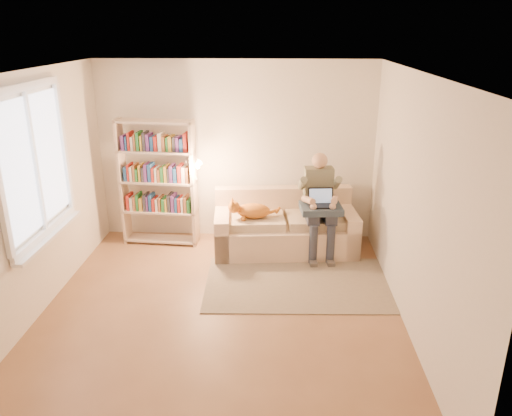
{
  "coord_description": "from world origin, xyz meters",
  "views": [
    {
      "loc": [
        0.61,
        -4.82,
        3.01
      ],
      "look_at": [
        0.35,
        1.0,
        0.89
      ],
      "focal_mm": 35.0,
      "sensor_mm": 36.0,
      "label": 1
    }
  ],
  "objects_px": {
    "person": "(319,199)",
    "laptop": "(320,201)",
    "sofa": "(285,229)",
    "cat": "(251,210)",
    "bookshelf": "(158,177)"
  },
  "relations": [
    {
      "from": "person",
      "to": "bookshelf",
      "type": "distance_m",
      "value": 2.29
    },
    {
      "from": "sofa",
      "to": "bookshelf",
      "type": "distance_m",
      "value": 1.95
    },
    {
      "from": "sofa",
      "to": "cat",
      "type": "relative_size",
      "value": 2.93
    },
    {
      "from": "person",
      "to": "laptop",
      "type": "bearing_deg",
      "value": -95.59
    },
    {
      "from": "cat",
      "to": "bookshelf",
      "type": "xyz_separation_m",
      "value": [
        -1.34,
        0.33,
        0.36
      ]
    },
    {
      "from": "sofa",
      "to": "person",
      "type": "relative_size",
      "value": 1.44
    },
    {
      "from": "cat",
      "to": "laptop",
      "type": "height_order",
      "value": "laptop"
    },
    {
      "from": "sofa",
      "to": "cat",
      "type": "bearing_deg",
      "value": -165.26
    },
    {
      "from": "person",
      "to": "cat",
      "type": "height_order",
      "value": "person"
    },
    {
      "from": "laptop",
      "to": "sofa",
      "type": "bearing_deg",
      "value": 147.91
    },
    {
      "from": "person",
      "to": "cat",
      "type": "relative_size",
      "value": 2.03
    },
    {
      "from": "person",
      "to": "bookshelf",
      "type": "bearing_deg",
      "value": 168.17
    },
    {
      "from": "cat",
      "to": "bookshelf",
      "type": "distance_m",
      "value": 1.43
    },
    {
      "from": "sofa",
      "to": "laptop",
      "type": "bearing_deg",
      "value": -32.09
    },
    {
      "from": "laptop",
      "to": "bookshelf",
      "type": "xyz_separation_m",
      "value": [
        -2.27,
        0.39,
        0.19
      ]
    }
  ]
}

